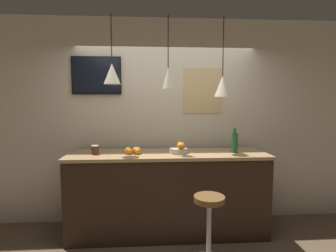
{
  "coord_description": "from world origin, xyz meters",
  "views": [
    {
      "loc": [
        -0.22,
        -2.67,
        1.74
      ],
      "look_at": [
        0.0,
        0.65,
        1.43
      ],
      "focal_mm": 28.0,
      "sensor_mm": 36.0,
      "label": 1
    }
  ],
  "objects_px": {
    "spread_jar": "(95,150)",
    "mounted_tv": "(96,75)",
    "fruit_bowl": "(179,149)",
    "bar_stool": "(209,224)",
    "juice_bottle": "(234,142)"
  },
  "relations": [
    {
      "from": "juice_bottle",
      "to": "spread_jar",
      "type": "relative_size",
      "value": 2.74
    },
    {
      "from": "fruit_bowl",
      "to": "spread_jar",
      "type": "height_order",
      "value": "fruit_bowl"
    },
    {
      "from": "bar_stool",
      "to": "spread_jar",
      "type": "relative_size",
      "value": 6.52
    },
    {
      "from": "fruit_bowl",
      "to": "juice_bottle",
      "type": "xyz_separation_m",
      "value": [
        0.72,
        0.01,
        0.08
      ]
    },
    {
      "from": "fruit_bowl",
      "to": "spread_jar",
      "type": "bearing_deg",
      "value": 179.56
    },
    {
      "from": "juice_bottle",
      "to": "spread_jar",
      "type": "height_order",
      "value": "juice_bottle"
    },
    {
      "from": "bar_stool",
      "to": "spread_jar",
      "type": "height_order",
      "value": "spread_jar"
    },
    {
      "from": "juice_bottle",
      "to": "mounted_tv",
      "type": "relative_size",
      "value": 0.47
    },
    {
      "from": "mounted_tv",
      "to": "fruit_bowl",
      "type": "bearing_deg",
      "value": -21.47
    },
    {
      "from": "fruit_bowl",
      "to": "mounted_tv",
      "type": "xyz_separation_m",
      "value": [
        -1.11,
        0.44,
        0.97
      ]
    },
    {
      "from": "spread_jar",
      "to": "fruit_bowl",
      "type": "bearing_deg",
      "value": -0.44
    },
    {
      "from": "spread_jar",
      "to": "mounted_tv",
      "type": "bearing_deg",
      "value": 96.03
    },
    {
      "from": "mounted_tv",
      "to": "spread_jar",
      "type": "bearing_deg",
      "value": -83.97
    },
    {
      "from": "fruit_bowl",
      "to": "bar_stool",
      "type": "bearing_deg",
      "value": -70.03
    },
    {
      "from": "mounted_tv",
      "to": "bar_stool",
      "type": "bearing_deg",
      "value": -39.4
    }
  ]
}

